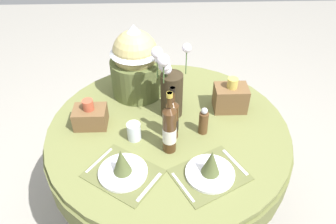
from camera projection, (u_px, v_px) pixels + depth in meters
name	position (u px, v px, depth m)	size (l,w,h in m)	color
ground	(168.00, 206.00, 2.33)	(8.00, 8.00, 0.00)	#9E998E
dining_table	(168.00, 143.00, 1.92)	(1.40, 1.40, 0.77)	olive
place_setting_left	(122.00, 167.00, 1.54)	(0.43, 0.41, 0.16)	brown
place_setting_right	(211.00, 168.00, 1.54)	(0.42, 0.39, 0.16)	brown
flower_vase	(170.00, 87.00, 1.81)	(0.21, 0.24, 0.45)	#332819
wine_bottle_left	(169.00, 129.00, 1.61)	(0.07, 0.07, 0.37)	#422814
wine_bottle_centre	(172.00, 119.00, 1.70)	(0.07, 0.07, 0.32)	#422814
tumbler_near_left	(134.00, 131.00, 1.73)	(0.08, 0.08, 0.10)	silver
pepper_mill	(203.00, 122.00, 1.75)	(0.05, 0.05, 0.17)	brown
gift_tub_back_left	(136.00, 59.00, 1.95)	(0.32, 0.32, 0.46)	#566033
woven_basket_side_left	(90.00, 116.00, 1.81)	(0.18, 0.13, 0.17)	brown
woven_basket_side_right	(230.00, 97.00, 1.92)	(0.19, 0.14, 0.22)	brown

